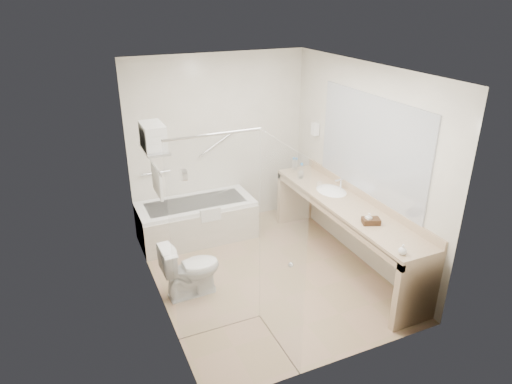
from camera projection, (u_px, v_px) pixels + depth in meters
name	position (u px, v px, depth m)	size (l,w,h in m)	color
floor	(266.00, 274.00, 5.69)	(3.20, 3.20, 0.00)	tan
ceiling	(268.00, 69.00, 4.68)	(2.60, 3.20, 0.10)	white
wall_back	(219.00, 143.00, 6.52)	(2.60, 0.10, 2.50)	beige
wall_front	(347.00, 248.00, 3.85)	(2.60, 0.10, 2.50)	beige
wall_left	(153.00, 201.00, 4.70)	(0.10, 3.20, 2.50)	beige
wall_right	(361.00, 165.00, 5.67)	(0.10, 3.20, 2.50)	beige
bathtub	(197.00, 220.00, 6.43)	(1.60, 0.73, 0.59)	white
grab_bar_short	(156.00, 173.00, 6.26)	(0.03, 0.03, 0.40)	silver
grab_bar_long	(217.00, 144.00, 6.47)	(0.03, 0.03, 0.60)	silver
shower_enclosure	(248.00, 245.00, 4.25)	(0.96, 0.91, 2.11)	silver
towel_shelf	(154.00, 144.00, 4.84)	(0.24, 0.55, 0.81)	silver
vanity_counter	(346.00, 218.00, 5.69)	(0.55, 2.70, 0.95)	tan
sink	(331.00, 193.00, 5.96)	(0.40, 0.52, 0.14)	white
faucet	(341.00, 183.00, 5.97)	(0.03, 0.03, 0.14)	silver
mirror	(370.00, 146.00, 5.42)	(0.02, 2.00, 1.20)	#A4A9B0
hairdryer_unit	(315.00, 129.00, 6.45)	(0.08, 0.10, 0.18)	white
toilet	(191.00, 269.00, 5.20)	(0.38, 0.68, 0.66)	white
amenity_basket	(371.00, 221.00, 5.09)	(0.19, 0.13, 0.06)	#402916
soap_bottle_a	(368.00, 221.00, 5.09)	(0.06, 0.13, 0.06)	white
soap_bottle_b	(403.00, 250.00, 4.50)	(0.09, 0.11, 0.09)	white
water_bottle_left	(302.00, 171.00, 6.32)	(0.07, 0.07, 0.22)	silver
water_bottle_mid	(294.00, 165.00, 6.58)	(0.06, 0.06, 0.20)	silver
water_bottle_right	(296.00, 164.00, 6.60)	(0.06, 0.06, 0.19)	silver
drinking_glass_near	(319.00, 186.00, 5.99)	(0.07, 0.07, 0.09)	silver
drinking_glass_far	(300.00, 175.00, 6.32)	(0.08, 0.08, 0.10)	silver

